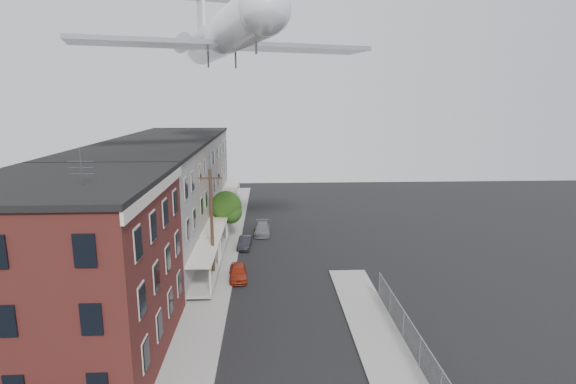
% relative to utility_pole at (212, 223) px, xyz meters
% --- Properties ---
extents(sidewalk_left, '(3.00, 62.00, 0.12)m').
position_rel_utility_pole_xyz_m(sidewalk_left, '(0.10, 6.00, -4.61)').
color(sidewalk_left, gray).
rests_on(sidewalk_left, ground).
extents(sidewalk_right, '(3.00, 26.00, 0.12)m').
position_rel_utility_pole_xyz_m(sidewalk_right, '(11.10, -12.00, -4.61)').
color(sidewalk_right, gray).
rests_on(sidewalk_right, ground).
extents(curb_left, '(0.15, 62.00, 0.14)m').
position_rel_utility_pole_xyz_m(curb_left, '(1.55, 6.00, -4.60)').
color(curb_left, gray).
rests_on(curb_left, ground).
extents(curb_right, '(0.15, 26.00, 0.14)m').
position_rel_utility_pole_xyz_m(curb_right, '(9.65, -12.00, -4.60)').
color(curb_right, gray).
rests_on(curb_right, ground).
extents(corner_building, '(10.31, 12.30, 12.15)m').
position_rel_utility_pole_xyz_m(corner_building, '(-6.40, -11.00, 0.49)').
color(corner_building, '#3B1512').
rests_on(corner_building, ground).
extents(row_house_a, '(11.98, 7.00, 10.30)m').
position_rel_utility_pole_xyz_m(row_house_a, '(-6.36, -1.50, 0.45)').
color(row_house_a, slate).
rests_on(row_house_a, ground).
extents(row_house_b, '(11.98, 7.00, 10.30)m').
position_rel_utility_pole_xyz_m(row_house_b, '(-6.36, 5.50, 0.45)').
color(row_house_b, '#72685A').
rests_on(row_house_b, ground).
extents(row_house_c, '(11.98, 7.00, 10.30)m').
position_rel_utility_pole_xyz_m(row_house_c, '(-6.36, 12.50, 0.45)').
color(row_house_c, slate).
rests_on(row_house_c, ground).
extents(row_house_d, '(11.98, 7.00, 10.30)m').
position_rel_utility_pole_xyz_m(row_house_d, '(-6.36, 19.50, 0.45)').
color(row_house_d, '#72685A').
rests_on(row_house_d, ground).
extents(row_house_e, '(11.98, 7.00, 10.30)m').
position_rel_utility_pole_xyz_m(row_house_e, '(-6.36, 26.50, 0.45)').
color(row_house_e, slate).
rests_on(row_house_e, ground).
extents(chainlink_fence, '(0.06, 18.06, 1.90)m').
position_rel_utility_pole_xyz_m(chainlink_fence, '(12.60, -13.00, -3.68)').
color(chainlink_fence, gray).
rests_on(chainlink_fence, ground).
extents(utility_pole, '(1.80, 0.26, 9.00)m').
position_rel_utility_pole_xyz_m(utility_pole, '(0.00, 0.00, 0.00)').
color(utility_pole, black).
rests_on(utility_pole, ground).
extents(street_tree, '(3.22, 3.20, 5.20)m').
position_rel_utility_pole_xyz_m(street_tree, '(0.33, 9.92, -1.22)').
color(street_tree, black).
rests_on(street_tree, ground).
extents(car_near, '(1.67, 3.62, 1.20)m').
position_rel_utility_pole_xyz_m(car_near, '(2.00, -0.23, -4.07)').
color(car_near, maroon).
rests_on(car_near, ground).
extents(car_mid, '(1.42, 3.43, 1.10)m').
position_rel_utility_pole_xyz_m(car_mid, '(2.18, 7.58, -4.12)').
color(car_mid, black).
rests_on(car_mid, ground).
extents(car_far, '(1.68, 4.09, 1.18)m').
position_rel_utility_pole_xyz_m(car_far, '(3.80, 12.08, -4.08)').
color(car_far, slate).
rests_on(car_far, ground).
extents(airplane, '(22.58, 25.84, 7.47)m').
position_rel_utility_pole_xyz_m(airplane, '(0.97, 2.97, 14.58)').
color(airplane, white).
rests_on(airplane, ground).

